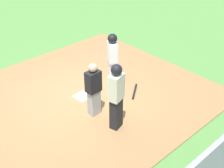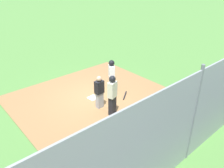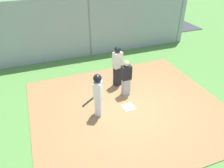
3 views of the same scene
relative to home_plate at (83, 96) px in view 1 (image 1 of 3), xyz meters
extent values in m
plane|color=#51843D|center=(0.00, 0.00, -0.04)|extent=(140.00, 140.00, 0.00)
cube|color=olive|center=(0.00, 0.00, -0.03)|extent=(7.20, 6.40, 0.03)
cube|color=white|center=(0.00, 0.00, 0.00)|extent=(0.47, 0.47, 0.02)
cube|color=#9E9EA3|center=(-0.25, -0.86, 0.36)|extent=(0.31, 0.23, 0.73)
cube|color=black|center=(-0.25, -0.86, 1.01)|extent=(0.39, 0.27, 0.58)
sphere|color=tan|center=(-0.25, -0.86, 1.41)|extent=(0.23, 0.23, 0.23)
cube|color=black|center=(-0.20, -1.66, 0.42)|extent=(0.35, 0.29, 0.87)
cube|color=beige|center=(-0.20, -1.66, 1.20)|extent=(0.44, 0.35, 0.68)
sphere|color=black|center=(-0.20, -1.66, 1.68)|extent=(0.27, 0.27, 0.27)
cube|color=silver|center=(1.18, -0.03, 0.38)|extent=(0.34, 0.37, 0.77)
cube|color=white|center=(1.18, -0.03, 1.07)|extent=(0.42, 0.46, 0.61)
sphere|color=tan|center=(1.18, -0.03, 1.49)|extent=(0.24, 0.24, 0.24)
sphere|color=black|center=(1.18, -0.03, 1.51)|extent=(0.29, 0.29, 0.29)
cylinder|color=black|center=(1.31, -0.89, 0.02)|extent=(0.68, 0.52, 0.06)
camera|label=1|loc=(-4.31, -5.98, 5.06)|focal=48.08mm
camera|label=2|loc=(-5.57, -7.79, 5.60)|focal=36.40mm
camera|label=3|loc=(2.93, 5.99, 5.23)|focal=35.26mm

